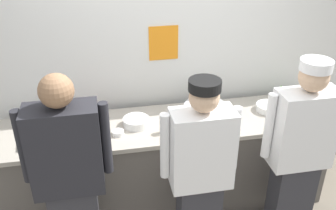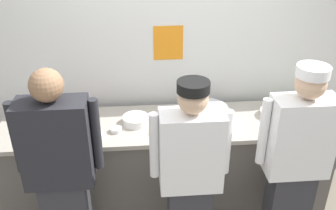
{
  "view_description": "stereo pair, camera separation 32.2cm",
  "coord_description": "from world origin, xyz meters",
  "px_view_note": "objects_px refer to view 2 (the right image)",
  "views": [
    {
      "loc": [
        -0.57,
        -2.5,
        2.66
      ],
      "look_at": [
        -0.0,
        0.39,
        1.08
      ],
      "focal_mm": 40.64,
      "sensor_mm": 36.0,
      "label": 1
    },
    {
      "loc": [
        -0.25,
        -2.55,
        2.66
      ],
      "look_at": [
        -0.0,
        0.39,
        1.08
      ],
      "focal_mm": 40.64,
      "sensor_mm": 36.0,
      "label": 2
    }
  ],
  "objects_px": {
    "deli_cup": "(300,102)",
    "mixing_bowl_steel": "(206,113)",
    "chef_center": "(190,175)",
    "sheet_tray": "(45,130)",
    "ramekin_orange_sauce": "(116,130)",
    "chefs_knife": "(300,119)",
    "chef_near_left": "(61,172)",
    "squeeze_bottle_secondary": "(77,111)",
    "squeeze_bottle_spare": "(168,122)",
    "ramekin_green_sauce": "(99,135)",
    "plate_stack_rear": "(273,113)",
    "plate_stack_front": "(136,120)",
    "squeeze_bottle_primary": "(286,101)",
    "chef_far_right": "(296,161)"
  },
  "relations": [
    {
      "from": "squeeze_bottle_primary",
      "to": "ramekin_orange_sauce",
      "type": "relative_size",
      "value": 1.97
    },
    {
      "from": "chef_near_left",
      "to": "ramekin_orange_sauce",
      "type": "relative_size",
      "value": 17.02
    },
    {
      "from": "plate_stack_rear",
      "to": "squeeze_bottle_spare",
      "type": "relative_size",
      "value": 1.23
    },
    {
      "from": "mixing_bowl_steel",
      "to": "ramekin_orange_sauce",
      "type": "relative_size",
      "value": 3.88
    },
    {
      "from": "plate_stack_front",
      "to": "squeeze_bottle_spare",
      "type": "height_order",
      "value": "squeeze_bottle_spare"
    },
    {
      "from": "chef_center",
      "to": "squeeze_bottle_primary",
      "type": "bearing_deg",
      "value": 39.46
    },
    {
      "from": "plate_stack_rear",
      "to": "ramekin_orange_sauce",
      "type": "xyz_separation_m",
      "value": [
        -1.43,
        -0.16,
        -0.01
      ]
    },
    {
      "from": "squeeze_bottle_primary",
      "to": "chef_center",
      "type": "bearing_deg",
      "value": -140.54
    },
    {
      "from": "ramekin_green_sauce",
      "to": "deli_cup",
      "type": "relative_size",
      "value": 0.98
    },
    {
      "from": "ramekin_orange_sauce",
      "to": "chefs_knife",
      "type": "xyz_separation_m",
      "value": [
        1.66,
        0.07,
        -0.01
      ]
    },
    {
      "from": "sheet_tray",
      "to": "deli_cup",
      "type": "relative_size",
      "value": 4.53
    },
    {
      "from": "mixing_bowl_steel",
      "to": "ramekin_green_sauce",
      "type": "bearing_deg",
      "value": -165.48
    },
    {
      "from": "plate_stack_rear",
      "to": "ramekin_orange_sauce",
      "type": "distance_m",
      "value": 1.44
    },
    {
      "from": "squeeze_bottle_primary",
      "to": "plate_stack_front",
      "type": "bearing_deg",
      "value": -174.57
    },
    {
      "from": "chef_center",
      "to": "sheet_tray",
      "type": "bearing_deg",
      "value": 151.26
    },
    {
      "from": "sheet_tray",
      "to": "plate_stack_front",
      "type": "bearing_deg",
      "value": 4.5
    },
    {
      "from": "deli_cup",
      "to": "ramekin_green_sauce",
      "type": "bearing_deg",
      "value": -168.16
    },
    {
      "from": "squeeze_bottle_secondary",
      "to": "sheet_tray",
      "type": "bearing_deg",
      "value": -145.61
    },
    {
      "from": "chef_near_left",
      "to": "sheet_tray",
      "type": "distance_m",
      "value": 0.63
    },
    {
      "from": "chef_center",
      "to": "ramekin_orange_sauce",
      "type": "height_order",
      "value": "chef_center"
    },
    {
      "from": "squeeze_bottle_spare",
      "to": "ramekin_orange_sauce",
      "type": "height_order",
      "value": "squeeze_bottle_spare"
    },
    {
      "from": "ramekin_orange_sauce",
      "to": "chefs_knife",
      "type": "bearing_deg",
      "value": 2.48
    },
    {
      "from": "squeeze_bottle_spare",
      "to": "ramekin_green_sauce",
      "type": "bearing_deg",
      "value": -175.79
    },
    {
      "from": "chef_far_right",
      "to": "mixing_bowl_steel",
      "type": "xyz_separation_m",
      "value": [
        -0.57,
        0.69,
        0.06
      ]
    },
    {
      "from": "squeeze_bottle_spare",
      "to": "chefs_knife",
      "type": "height_order",
      "value": "squeeze_bottle_spare"
    },
    {
      "from": "deli_cup",
      "to": "mixing_bowl_steel",
      "type": "bearing_deg",
      "value": -170.94
    },
    {
      "from": "ramekin_green_sauce",
      "to": "ramekin_orange_sauce",
      "type": "bearing_deg",
      "value": 29.94
    },
    {
      "from": "chef_near_left",
      "to": "chef_center",
      "type": "xyz_separation_m",
      "value": [
        0.95,
        -0.06,
        -0.05
      ]
    },
    {
      "from": "chef_center",
      "to": "squeeze_bottle_secondary",
      "type": "height_order",
      "value": "chef_center"
    },
    {
      "from": "chef_center",
      "to": "deli_cup",
      "type": "xyz_separation_m",
      "value": [
        1.19,
        0.9,
        0.08
      ]
    },
    {
      "from": "ramekin_orange_sauce",
      "to": "plate_stack_front",
      "type": "bearing_deg",
      "value": 35.43
    },
    {
      "from": "squeeze_bottle_secondary",
      "to": "ramekin_green_sauce",
      "type": "height_order",
      "value": "squeeze_bottle_secondary"
    },
    {
      "from": "chef_near_left",
      "to": "ramekin_green_sauce",
      "type": "distance_m",
      "value": 0.51
    },
    {
      "from": "sheet_tray",
      "to": "ramekin_green_sauce",
      "type": "xyz_separation_m",
      "value": [
        0.47,
        -0.14,
        0.01
      ]
    },
    {
      "from": "squeeze_bottle_primary",
      "to": "squeeze_bottle_spare",
      "type": "height_order",
      "value": "squeeze_bottle_primary"
    },
    {
      "from": "deli_cup",
      "to": "sheet_tray",
      "type": "bearing_deg",
      "value": -173.82
    },
    {
      "from": "chef_near_left",
      "to": "ramekin_green_sauce",
      "type": "xyz_separation_m",
      "value": [
        0.24,
        0.45,
        0.02
      ]
    },
    {
      "from": "squeeze_bottle_primary",
      "to": "deli_cup",
      "type": "bearing_deg",
      "value": 19.55
    },
    {
      "from": "plate_stack_front",
      "to": "mixing_bowl_steel",
      "type": "distance_m",
      "value": 0.64
    },
    {
      "from": "deli_cup",
      "to": "chefs_knife",
      "type": "bearing_deg",
      "value": -111.69
    },
    {
      "from": "plate_stack_rear",
      "to": "deli_cup",
      "type": "relative_size",
      "value": 2.67
    },
    {
      "from": "chef_far_right",
      "to": "squeeze_bottle_secondary",
      "type": "distance_m",
      "value": 1.9
    },
    {
      "from": "chef_far_right",
      "to": "deli_cup",
      "type": "relative_size",
      "value": 18.77
    },
    {
      "from": "chef_center",
      "to": "squeeze_bottle_spare",
      "type": "bearing_deg",
      "value": 102.5
    },
    {
      "from": "ramekin_orange_sauce",
      "to": "deli_cup",
      "type": "height_order",
      "value": "deli_cup"
    },
    {
      "from": "squeeze_bottle_primary",
      "to": "sheet_tray",
      "type": "bearing_deg",
      "value": -174.9
    },
    {
      "from": "sheet_tray",
      "to": "squeeze_bottle_primary",
      "type": "height_order",
      "value": "squeeze_bottle_primary"
    },
    {
      "from": "chef_near_left",
      "to": "squeeze_bottle_secondary",
      "type": "bearing_deg",
      "value": 87.83
    },
    {
      "from": "chef_center",
      "to": "ramekin_orange_sauce",
      "type": "xyz_separation_m",
      "value": [
        -0.56,
        0.58,
        0.06
      ]
    },
    {
      "from": "sheet_tray",
      "to": "chef_center",
      "type": "bearing_deg",
      "value": -28.74
    }
  ]
}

